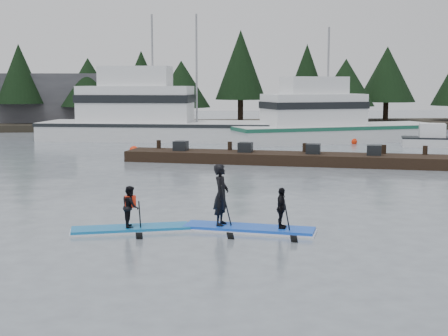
{
  "coord_description": "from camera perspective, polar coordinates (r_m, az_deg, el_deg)",
  "views": [
    {
      "loc": [
        -2.0,
        -15.8,
        4.05
      ],
      "look_at": [
        0.0,
        6.0,
        1.1
      ],
      "focal_mm": 50.0,
      "sensor_mm": 36.0,
      "label": 1
    }
  ],
  "objects": [
    {
      "name": "skiff",
      "position": [
        42.93,
        19.51,
        2.24
      ],
      "size": [
        5.53,
        3.18,
        0.62
      ],
      "primitive_type": "cube",
      "rotation": [
        0.0,
        0.0,
        -0.32
      ],
      "color": "silver",
      "rests_on": "ground"
    },
    {
      "name": "ground",
      "position": [
        16.43,
        1.93,
        -6.6
      ],
      "size": [
        160.0,
        160.0,
        0.0
      ],
      "primitive_type": "plane",
      "color": "slate",
      "rests_on": "ground"
    },
    {
      "name": "paddleboard_solo",
      "position": [
        17.52,
        -8.52,
        -4.53
      ],
      "size": [
        3.31,
        1.19,
        1.77
      ],
      "rotation": [
        0.0,
        0.0,
        0.11
      ],
      "color": "#136DB2",
      "rests_on": "ground"
    },
    {
      "name": "treeline",
      "position": [
        57.97,
        -3.27,
        3.66
      ],
      "size": [
        60.0,
        4.0,
        8.0
      ],
      "primitive_type": null,
      "color": "black",
      "rests_on": "ground"
    },
    {
      "name": "paddleboard_duo",
      "position": [
        17.34,
        1.78,
        -3.87
      ],
      "size": [
        3.69,
        2.02,
        2.35
      ],
      "rotation": [
        0.0,
        0.0,
        -0.34
      ],
      "color": "blue",
      "rests_on": "ground"
    },
    {
      "name": "buoy_b",
      "position": [
        37.25,
        -8.23,
        1.36
      ],
      "size": [
        0.55,
        0.55,
        0.55
      ],
      "primitive_type": "sphere",
      "color": "red",
      "rests_on": "ground"
    },
    {
      "name": "floating_dock",
      "position": [
        32.12,
        5.47,
        0.89
      ],
      "size": [
        16.41,
        7.22,
        0.55
      ],
      "primitive_type": "cube",
      "rotation": [
        0.0,
        0.0,
        -0.31
      ],
      "color": "black",
      "rests_on": "ground"
    },
    {
      "name": "waterfront_building",
      "position": [
        61.01,
        -16.68,
        5.9
      ],
      "size": [
        18.0,
        6.0,
        5.0
      ],
      "primitive_type": "cube",
      "color": "#4C4C51",
      "rests_on": "ground"
    },
    {
      "name": "far_shore",
      "position": [
        57.95,
        -3.27,
        3.95
      ],
      "size": [
        70.0,
        8.0,
        0.6
      ],
      "primitive_type": "cube",
      "color": "#2D281E",
      "rests_on": "ground"
    },
    {
      "name": "buoy_c",
      "position": [
        43.55,
        11.7,
        2.18
      ],
      "size": [
        0.56,
        0.56,
        0.56
      ],
      "primitive_type": "sphere",
      "color": "red",
      "rests_on": "ground"
    },
    {
      "name": "fishing_boat_medium",
      "position": [
        44.92,
        9.73,
        3.22
      ],
      "size": [
        15.8,
        7.74,
        8.95
      ],
      "rotation": [
        0.0,
        0.0,
        0.23
      ],
      "color": "silver",
      "rests_on": "ground"
    },
    {
      "name": "fishing_boat_large",
      "position": [
        46.12,
        -6.06,
        3.55
      ],
      "size": [
        18.59,
        8.37,
        10.1
      ],
      "rotation": [
        0.0,
        0.0,
        -0.19
      ],
      "color": "silver",
      "rests_on": "ground"
    }
  ]
}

